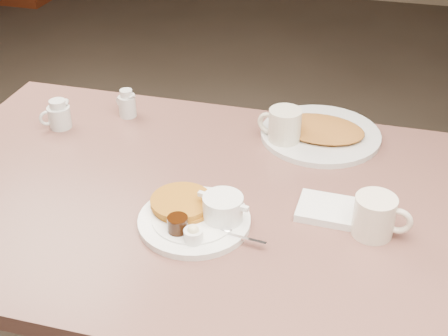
% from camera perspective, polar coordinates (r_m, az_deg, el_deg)
% --- Properties ---
extents(diner_table, '(1.50, 0.90, 0.75)m').
position_cam_1_polar(diner_table, '(1.50, -0.20, -8.09)').
color(diner_table, '#84564C').
rests_on(diner_table, ground).
extents(main_plate, '(0.32, 0.30, 0.07)m').
position_cam_1_polar(main_plate, '(1.32, -2.45, -4.32)').
color(main_plate, white).
rests_on(main_plate, diner_table).
extents(coffee_mug_near, '(0.13, 0.10, 0.09)m').
position_cam_1_polar(coffee_mug_near, '(1.31, 13.94, -4.34)').
color(coffee_mug_near, white).
rests_on(coffee_mug_near, diner_table).
extents(napkin, '(0.14, 0.11, 0.02)m').
position_cam_1_polar(napkin, '(1.37, 9.66, -3.85)').
color(napkin, white).
rests_on(napkin, diner_table).
extents(coffee_mug_far, '(0.13, 0.10, 0.10)m').
position_cam_1_polar(coffee_mug_far, '(1.59, 5.57, 3.79)').
color(coffee_mug_far, silver).
rests_on(coffee_mug_far, diner_table).
extents(creamer_left, '(0.08, 0.08, 0.08)m').
position_cam_1_polar(creamer_left, '(1.72, -15.13, 4.78)').
color(creamer_left, silver).
rests_on(creamer_left, diner_table).
extents(creamer_right, '(0.07, 0.05, 0.08)m').
position_cam_1_polar(creamer_right, '(1.74, -9.02, 5.90)').
color(creamer_right, silver).
rests_on(creamer_right, diner_table).
extents(hash_plate, '(0.35, 0.35, 0.04)m').
position_cam_1_polar(hash_plate, '(1.65, 8.97, 3.28)').
color(hash_plate, silver).
rests_on(hash_plate, diner_table).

